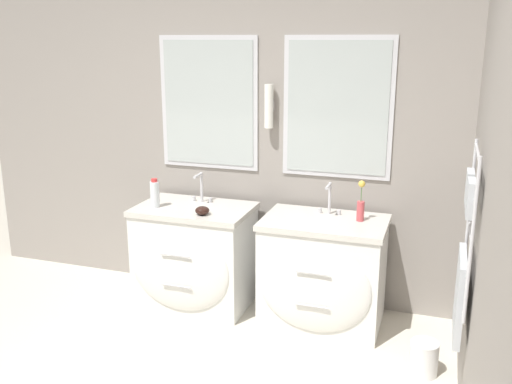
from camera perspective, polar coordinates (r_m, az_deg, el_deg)
wall_back at (r=4.44m, az=-0.45°, el=5.87°), size 4.86×0.15×2.60m
wall_right at (r=3.02m, az=22.24°, el=-0.05°), size 0.13×4.26×2.60m
vanity_left at (r=4.44m, az=-6.29°, el=-6.37°), size 0.87×0.64×0.79m
vanity_right at (r=4.15m, az=6.61°, el=-8.00°), size 0.87×0.64×0.79m
faucet_left at (r=4.44m, az=-5.55°, el=0.46°), size 0.17×0.14×0.23m
faucet_right at (r=4.14m, az=7.33°, el=-0.67°), size 0.17×0.14×0.23m
toiletry_bottle at (r=4.36m, az=-10.08°, el=-0.17°), size 0.07×0.07×0.22m
amenity_bowl at (r=4.14m, az=-5.40°, el=-1.86°), size 0.10×0.10×0.06m
flower_vase at (r=4.03m, az=10.43°, el=-1.31°), size 0.05×0.05×0.29m
waste_bin at (r=3.82m, az=16.44°, el=-15.57°), size 0.18×0.18×0.22m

